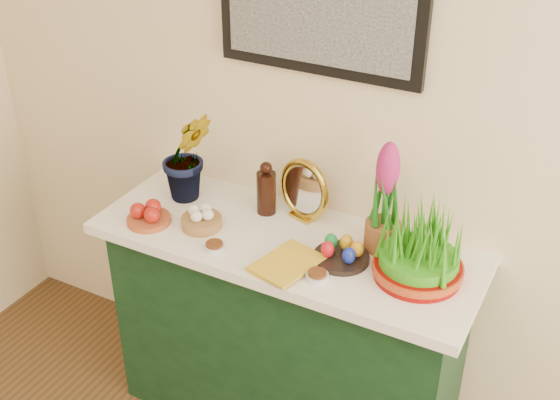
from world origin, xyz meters
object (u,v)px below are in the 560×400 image
Objects in this scene: hyacinth_green at (187,142)px; wheatgrass_sabzeh at (420,250)px; mirror at (304,190)px; book at (268,253)px; sideboard at (286,336)px.

wheatgrass_sabzeh is (0.95, -0.08, -0.13)m from hyacinth_green.
mirror is at bearing -35.52° from hyacinth_green.
mirror is at bearing 162.06° from wheatgrass_sabzeh.
book is at bearing -88.14° from mirror.
hyacinth_green reaches higher than sideboard.
hyacinth_green reaches higher than wheatgrass_sabzeh.
wheatgrass_sabzeh reaches higher than mirror.
sideboard is 0.75m from wheatgrass_sabzeh.
mirror is (0.46, 0.08, -0.13)m from hyacinth_green.
mirror is at bearing 105.98° from book.
book is 0.51m from wheatgrass_sabzeh.
hyacinth_green is 0.56m from book.
mirror reaches higher than book.
wheatgrass_sabzeh is (0.49, -0.16, -0.01)m from mirror.
hyacinth_green is at bearing 170.63° from sideboard.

